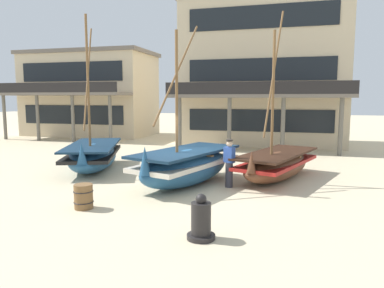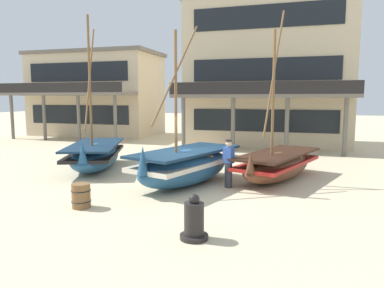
% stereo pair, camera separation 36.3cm
% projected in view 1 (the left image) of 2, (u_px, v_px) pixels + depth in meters
% --- Properties ---
extents(ground_plane, '(120.00, 120.00, 0.00)m').
position_uv_depth(ground_plane, '(185.00, 187.00, 12.76)').
color(ground_plane, beige).
extents(fishing_boat_near_left, '(3.17, 5.05, 6.28)m').
position_uv_depth(fishing_boat_near_left, '(277.00, 164.00, 13.89)').
color(fishing_boat_near_left, brown).
rests_on(fishing_boat_near_left, ground).
extents(fishing_boat_centre_large, '(3.54, 5.29, 6.45)m').
position_uv_depth(fishing_boat_centre_large, '(93.00, 155.00, 15.77)').
color(fishing_boat_centre_large, '#23517A').
rests_on(fishing_boat_centre_large, ground).
extents(fishing_boat_far_right, '(3.25, 5.05, 5.66)m').
position_uv_depth(fishing_boat_far_right, '(186.00, 166.00, 12.98)').
color(fishing_boat_far_right, '#23517A').
rests_on(fishing_boat_far_right, ground).
extents(fisherman_by_hull, '(0.42, 0.37, 1.68)m').
position_uv_depth(fisherman_by_hull, '(229.00, 164.00, 12.61)').
color(fisherman_by_hull, '#33333D').
rests_on(fisherman_by_hull, ground).
extents(capstan_winch, '(0.63, 0.63, 1.02)m').
position_uv_depth(capstan_winch, '(201.00, 221.00, 7.99)').
color(capstan_winch, black).
rests_on(capstan_winch, ground).
extents(wooden_barrel, '(0.56, 0.56, 0.70)m').
position_uv_depth(wooden_barrel, '(84.00, 196.00, 10.20)').
color(wooden_barrel, brown).
rests_on(wooden_barrel, ground).
extents(harbor_building_main, '(11.05, 8.13, 9.68)m').
position_uv_depth(harbor_building_main, '(263.00, 73.00, 24.87)').
color(harbor_building_main, beige).
rests_on(harbor_building_main, ground).
extents(harbor_building_annex, '(10.71, 8.25, 6.93)m').
position_uv_depth(harbor_building_annex, '(90.00, 94.00, 30.69)').
color(harbor_building_annex, beige).
rests_on(harbor_building_annex, ground).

